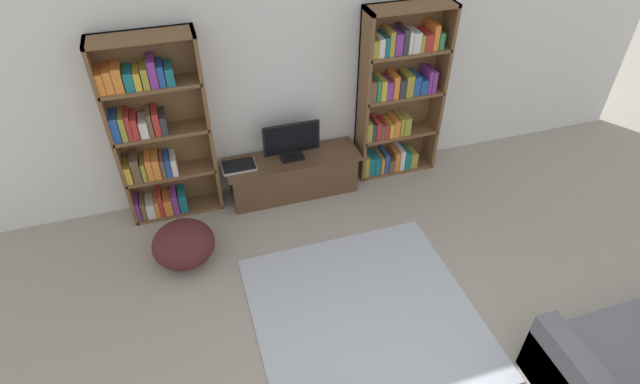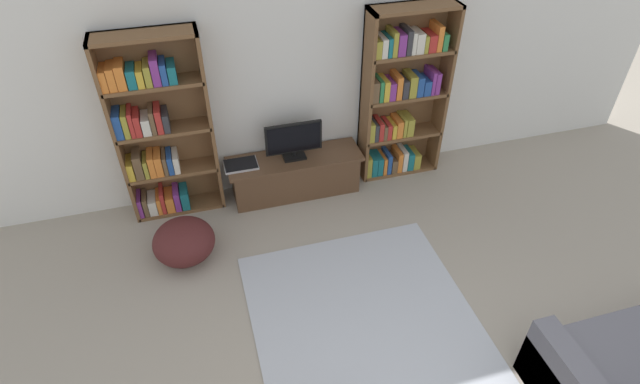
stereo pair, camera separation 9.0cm
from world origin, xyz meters
TOP-DOWN VIEW (x-y plane):
  - wall_back at (0.00, 4.23)m, footprint 8.80×0.06m
  - bookshelf_left at (-1.36, 4.06)m, footprint 0.93×0.30m
  - bookshelf_right at (1.20, 4.05)m, footprint 0.93×0.30m
  - tv_stand at (-0.04, 3.95)m, footprint 1.46×0.45m
  - television at (-0.04, 3.95)m, footprint 0.61×0.16m
  - laptop at (-0.62, 3.96)m, footprint 0.36×0.25m
  - area_rug at (0.11, 2.10)m, footprint 1.89×1.92m
  - beanbag_ottoman at (-1.30, 3.25)m, footprint 0.59×0.59m

SIDE VIEW (x-z plane):
  - area_rug at x=0.11m, z-range 0.00..0.02m
  - beanbag_ottoman at x=-1.30m, z-range 0.00..0.40m
  - tv_stand at x=-0.04m, z-range 0.00..0.46m
  - laptop at x=-0.62m, z-range 0.46..0.49m
  - television at x=-0.04m, z-range 0.47..0.89m
  - bookshelf_right at x=1.20m, z-range -0.02..1.93m
  - bookshelf_left at x=-1.36m, z-range -0.02..1.93m
  - wall_back at x=0.00m, z-range 0.00..2.60m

